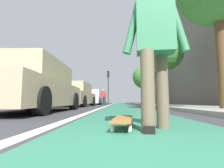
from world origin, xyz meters
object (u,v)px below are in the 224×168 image
skater_person (155,43)px  parked_car_end (98,99)px  parked_car_near (34,88)px  street_tree_far (144,77)px  skateboard (123,120)px  pedestrian_distant (104,96)px  parked_car_mid (75,95)px  traffic_light (108,81)px  parked_car_far (92,98)px  street_tree_mid (165,52)px

skater_person → parked_car_end: bearing=8.3°
parked_car_near → street_tree_far: 16.27m
skateboard → pedestrian_distant: 14.57m
parked_car_mid → traffic_light: 10.44m
skater_person → traffic_light: traffic_light is taller
parked_car_near → street_tree_far: bearing=-20.3°
parked_car_near → parked_car_far: parked_car_near is taller
parked_car_end → parked_car_mid: bearing=179.7°
parked_car_near → traffic_light: size_ratio=1.12×
parked_car_mid → parked_car_end: 12.03m
parked_car_mid → pedestrian_distant: (5.61, -1.32, 0.15)m
traffic_light → street_tree_far: 4.39m
traffic_light → street_tree_mid: street_tree_mid is taller
parked_car_end → pedestrian_distant: size_ratio=2.69×
parked_car_near → street_tree_far: (15.08, -5.59, 2.46)m
street_tree_mid → pedestrian_distant: size_ratio=3.15×
parked_car_mid → street_tree_mid: size_ratio=0.94×
skater_person → street_tree_mid: (9.29, -2.68, 2.60)m
street_tree_mid → parked_car_mid: bearing=92.7°
parked_car_mid → parked_car_end: size_ratio=1.10×
parked_car_far → street_tree_far: bearing=-64.8°
pedestrian_distant → parked_car_mid: bearing=166.7°
skater_person → traffic_light: bearing=4.8°
skateboard → pedestrian_distant: bearing=5.8°
skateboard → street_tree_mid: bearing=-18.3°
parked_car_far → street_tree_mid: (-6.23, -5.73, 2.83)m
street_tree_mid → skater_person: bearing=163.9°
parked_car_mid → street_tree_mid: (0.27, -5.81, 2.82)m
street_tree_mid → pedestrian_distant: street_tree_mid is taller
parked_car_end → street_tree_mid: street_tree_mid is taller
street_tree_far → traffic_light: bearing=78.1°
skater_person → parked_car_near: (3.14, 2.91, -0.23)m
skater_person → parked_car_end: size_ratio=0.40×
skater_person → parked_car_mid: (9.02, 3.13, -0.22)m
skater_person → parked_car_near: bearing=42.8°
parked_car_near → traffic_light: (15.98, -1.30, 2.14)m
skater_person → parked_car_mid: skater_person is taller
parked_car_near → pedestrian_distant: size_ratio=3.05×
parked_car_near → parked_car_far: size_ratio=1.12×
parked_car_far → traffic_light: (3.60, -1.44, 2.15)m
skater_person → parked_car_far: skater_person is taller
traffic_light → street_tree_mid: size_ratio=0.86×
skateboard → street_tree_far: size_ratio=0.19×
parked_car_near → pedestrian_distant: pedestrian_distant is taller
skateboard → parked_car_end: (20.90, 2.71, 0.62)m
skateboard → parked_car_mid: 9.32m
skater_person → parked_car_far: (15.52, 3.05, -0.23)m
parked_car_far → parked_car_end: bearing=0.1°
street_tree_mid → street_tree_far: size_ratio=1.05×
street_tree_mid → parked_car_far: bearing=42.6°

